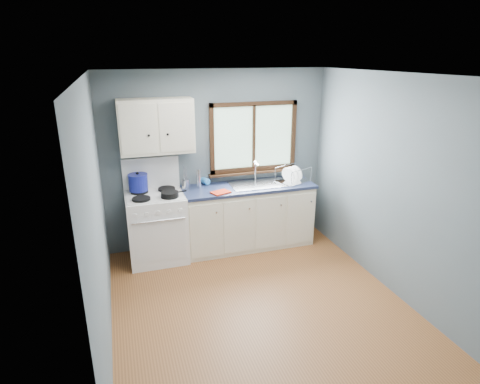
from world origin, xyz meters
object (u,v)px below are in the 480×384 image
object	(u,v)px
sink	(260,188)
stockpot	(138,182)
dish_rack	(293,178)
utensil_crock	(186,184)
skillet	(170,193)
thermos	(199,179)
gas_range	(157,225)
base_cabinets	(248,219)

from	to	relation	value
sink	stockpot	distance (m)	1.69
dish_rack	stockpot	bearing A→B (deg)	152.62
sink	utensil_crock	world-z (taller)	utensil_crock
skillet	thermos	world-z (taller)	thermos
dish_rack	utensil_crock	bearing A→B (deg)	150.84
gas_range	stockpot	distance (m)	0.63
sink	gas_range	bearing A→B (deg)	-179.29
base_cabinets	utensil_crock	xyz separation A→B (m)	(-0.86, 0.14, 0.58)
thermos	gas_range	bearing A→B (deg)	-168.11
dish_rack	sink	bearing A→B (deg)	153.92
skillet	thermos	distance (m)	0.54
skillet	utensil_crock	size ratio (longest dim) A/B	1.05
skillet	dish_rack	bearing A→B (deg)	-6.98
stockpot	utensil_crock	size ratio (longest dim) A/B	0.90
gas_range	base_cabinets	world-z (taller)	gas_range
skillet	stockpot	size ratio (longest dim) A/B	1.17
stockpot	dish_rack	bearing A→B (deg)	-4.27
gas_range	utensil_crock	world-z (taller)	gas_range
utensil_crock	dish_rack	distance (m)	1.54
thermos	utensil_crock	bearing A→B (deg)	172.48
base_cabinets	sink	distance (m)	0.48
utensil_crock	thermos	size ratio (longest dim) A/B	1.27
sink	thermos	bearing A→B (deg)	172.48
dish_rack	skillet	bearing A→B (deg)	161.93
base_cabinets	skillet	size ratio (longest dim) A/B	5.19
skillet	stockpot	world-z (taller)	stockpot
gas_range	dish_rack	size ratio (longest dim) A/B	2.51
sink	stockpot	bearing A→B (deg)	175.34
gas_range	stockpot	xyz separation A→B (m)	(-0.19, 0.15, 0.58)
skillet	dish_rack	size ratio (longest dim) A/B	0.66
base_cabinets	dish_rack	bearing A→B (deg)	-2.21
utensil_crock	thermos	distance (m)	0.19
base_cabinets	stockpot	distance (m)	1.64
stockpot	dish_rack	size ratio (longest dim) A/B	0.56
skillet	sink	bearing A→B (deg)	-3.96
gas_range	sink	world-z (taller)	gas_range
sink	dish_rack	size ratio (longest dim) A/B	1.55
gas_range	thermos	xyz separation A→B (m)	(0.63, 0.13, 0.56)
gas_range	skillet	world-z (taller)	gas_range
base_cabinets	thermos	size ratio (longest dim) A/B	6.90
base_cabinets	sink	xyz separation A→B (m)	(0.18, -0.00, 0.45)
utensil_crock	thermos	bearing A→B (deg)	-7.52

